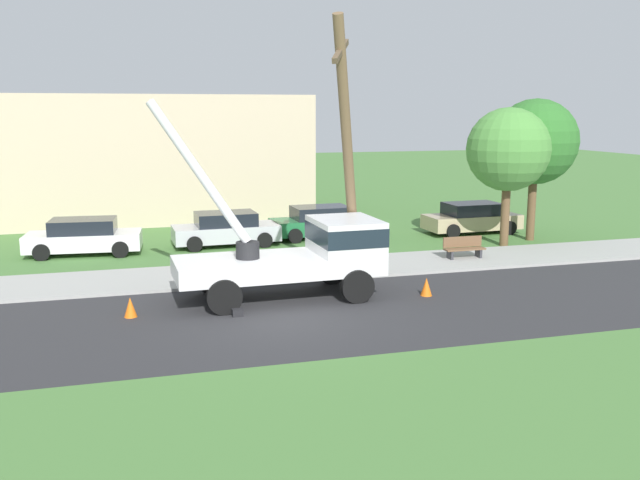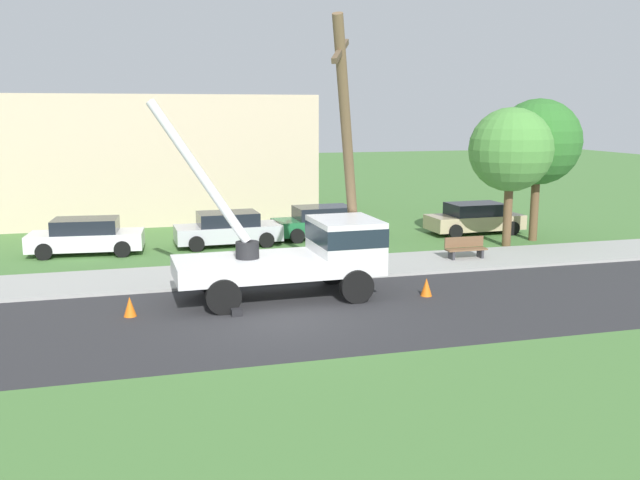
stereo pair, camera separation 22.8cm
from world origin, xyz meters
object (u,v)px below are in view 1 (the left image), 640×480
Objects in this scene: parked_sedan_silver at (226,229)px; park_bench at (464,248)px; traffic_cone_behind at (130,307)px; traffic_cone_ahead at (426,287)px; roadside_tree_far at (508,150)px; parked_sedan_green at (321,222)px; leaning_utility_pole at (348,153)px; parked_sedan_tan at (472,218)px; parked_sedan_white at (84,237)px; roadside_tree_near at (535,142)px; utility_truck at (305,251)px.

parked_sedan_silver is 9.89m from park_bench.
traffic_cone_ahead is at bearing -1.19° from traffic_cone_behind.
roadside_tree_far reaches higher than traffic_cone_behind.
parked_sedan_green is (-0.42, 10.38, 0.43)m from traffic_cone_ahead.
parked_sedan_green is (1.57, 8.59, -3.60)m from leaning_utility_pole.
parked_sedan_silver is at bearing 179.38° from parked_sedan_tan.
parked_sedan_white is at bearing 99.96° from traffic_cone_behind.
parked_sedan_tan is at bearing 41.96° from leaning_utility_pole.
traffic_cone_behind is 0.10× the size of roadside_tree_far.
traffic_cone_ahead is at bearing -124.82° from parked_sedan_tan.
parked_sedan_green is at bearing 150.73° from roadside_tree_far.
parked_sedan_green is 2.79× the size of park_bench.
roadside_tree_far is (15.35, 6.30, 3.74)m from traffic_cone_behind.
roadside_tree_near is at bearing 28.23° from leaning_utility_pole.
parked_sedan_white and parked_sedan_silver have the same top height.
parked_sedan_white reaches higher than park_bench.
roadside_tree_near is (13.10, -2.37, 3.57)m from parked_sedan_silver.
park_bench is (13.97, -5.13, -0.25)m from parked_sedan_white.
roadside_tree_far is at bearing -92.49° from parked_sedan_tan.
utility_truck reaches higher than park_bench.
utility_truck is 1.11× the size of roadside_tree_near.
utility_truck is 10.89m from parked_sedan_white.
leaning_utility_pole is 1.86× the size of parked_sedan_white.
traffic_cone_ahead is 14.10m from parked_sedan_white.
roadside_tree_far reaches higher than traffic_cone_ahead.
parked_sedan_silver is 1.00× the size of parked_sedan_tan.
roadside_tree_near reaches higher than parked_sedan_green.
parked_sedan_green is at bearing 79.62° from leaning_utility_pole.
leaning_utility_pole is 9.13m from parked_sedan_silver.
parked_sedan_white is (-6.85, 8.44, -0.70)m from utility_truck.
leaning_utility_pole is at bearing 138.09° from traffic_cone_ahead.
roadside_tree_near is (8.32, 7.33, 4.00)m from traffic_cone_ahead.
park_bench is (5.52, 2.53, -3.85)m from leaning_utility_pole.
parked_sedan_tan is (11.44, -0.12, 0.00)m from parked_sedan_silver.
leaning_utility_pole reaches higher than parked_sedan_tan.
traffic_cone_behind is at bearing -161.46° from park_bench.
parked_sedan_white and parked_sedan_tan have the same top height.
parked_sedan_tan is (6.66, 9.58, 0.43)m from traffic_cone_ahead.
traffic_cone_ahead is (2.00, -1.79, -4.03)m from leaning_utility_pole.
traffic_cone_ahead is 0.13× the size of parked_sedan_silver.
traffic_cone_behind is 9.42m from parked_sedan_white.
parked_sedan_tan is 4.53m from roadside_tree_near.
parked_sedan_tan is (7.09, -0.80, 0.00)m from parked_sedan_green.
traffic_cone_behind is (-6.83, -1.61, -4.03)m from leaning_utility_pole.
roadside_tree_far is (16.98, -2.97, 3.31)m from parked_sedan_white.
traffic_cone_ahead is 8.83m from traffic_cone_behind.
traffic_cone_ahead is at bearing -42.13° from parked_sedan_white.
parked_sedan_silver is at bearing 66.94° from traffic_cone_behind.
parked_sedan_green is (3.18, 9.37, -0.70)m from utility_truck.
utility_truck is 0.81× the size of leaning_utility_pole.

